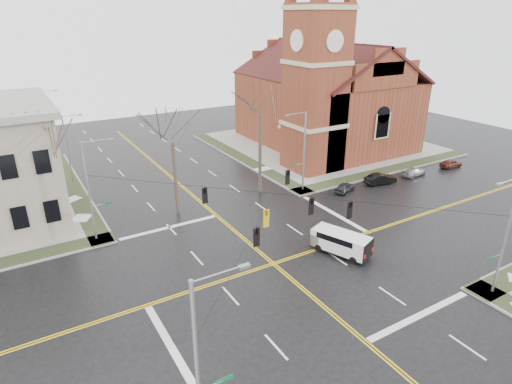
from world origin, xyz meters
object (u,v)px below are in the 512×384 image
parked_car_b (381,179)px  parked_car_c (414,172)px  streetlight_north_a (68,146)px  tree_ne (260,109)px  signal_pole_se (505,234)px  streetlight_north_b (47,114)px  tree_nw_near (172,137)px  signal_pole_sw (200,361)px  parked_car_a (345,187)px  tree_nw_far (49,142)px  parked_car_d (451,163)px  cargo_van (339,241)px  signal_pole_nw (90,189)px  church (323,90)px  signal_pole_ne (303,149)px

parked_car_b → parked_car_c: bearing=-82.6°
streetlight_north_a → tree_ne: tree_ne is taller
signal_pole_se → parked_car_c: size_ratio=2.50×
streetlight_north_a → tree_ne: bearing=-40.4°
streetlight_north_a → parked_car_b: (31.31, -19.68, -3.82)m
signal_pole_se → parked_car_c: signal_pole_se is taller
streetlight_north_b → signal_pole_se: bearing=-69.7°
parked_car_b → tree_nw_near: bearing=87.0°
streetlight_north_a → tree_ne: size_ratio=0.60×
signal_pole_se → streetlight_north_b: (-21.97, 59.50, -0.48)m
tree_nw_near → signal_pole_sw: bearing=-108.5°
streetlight_north_b → parked_car_a: 47.32m
tree_nw_far → tree_nw_near: (10.61, -0.27, -0.98)m
parked_car_d → tree_nw_near: (-36.21, 5.35, 7.37)m
streetlight_north_a → cargo_van: (16.35, -29.32, -3.35)m
parked_car_d → tree_nw_near: tree_nw_near is taller
streetlight_north_a → tree_ne: (17.42, -14.81, 5.16)m
signal_pole_nw → parked_car_d: size_ratio=2.75×
signal_pole_sw → cargo_van: (17.02, 10.18, -3.83)m
church → parked_car_a: size_ratio=8.68×
parked_car_b → parked_car_d: 12.50m
church → signal_pole_nw: church is taller
streetlight_north_a → cargo_van: bearing=-60.8°
signal_pole_nw → tree_nw_far: size_ratio=0.73×
signal_pole_nw → signal_pole_sw: size_ratio=1.00×
church → tree_ne: (-18.00, -11.59, 1.20)m
parked_car_b → tree_nw_far: tree_nw_far is taller
parked_car_b → tree_nw_near: size_ratio=0.36×
signal_pole_nw → parked_car_c: (37.66, -3.30, -4.43)m
signal_pole_ne → signal_pole_se: 23.00m
signal_pole_nw → parked_car_d: 44.83m
tree_ne → streetlight_north_b: bearing=116.6°
church → signal_pole_ne: bearing=-135.3°
signal_pole_se → parked_car_d: signal_pole_se is taller
streetlight_north_a → streetlight_north_b: 20.00m
signal_pole_sw → tree_nw_near: 26.23m
parked_car_a → tree_nw_far: size_ratio=0.26×
signal_pole_sw → tree_nw_near: tree_nw_near is taller
signal_pole_ne → parked_car_c: (15.01, -3.30, -4.43)m
signal_pole_ne → signal_pole_sw: bearing=-134.6°
streetlight_north_b → parked_car_a: streetlight_north_b is taller
cargo_van → signal_pole_nw: bearing=121.7°
parked_car_c → signal_pole_nw: bearing=81.3°
signal_pole_nw → signal_pole_se: bearing=-45.4°
streetlight_north_a → parked_car_d: (43.80, -20.13, -3.91)m
church → parked_car_c: (1.57, -16.59, -7.91)m
tree_ne → tree_nw_far: bearing=179.2°
tree_nw_near → signal_pole_se: bearing=-59.8°
tree_ne → cargo_van: bearing=-94.2°
signal_pole_ne → parked_car_d: signal_pole_ne is taller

